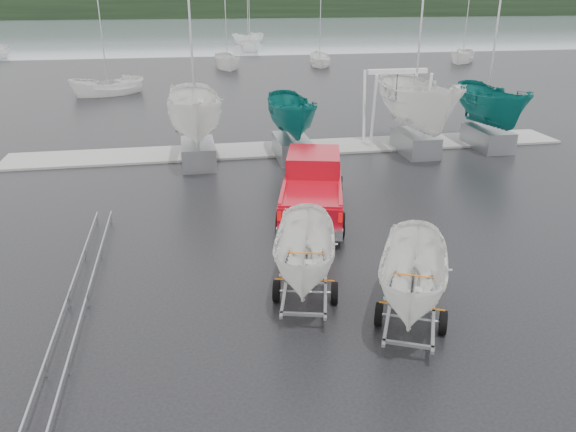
{
  "coord_description": "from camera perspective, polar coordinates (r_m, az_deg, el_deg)",
  "views": [
    {
      "loc": [
        -5.81,
        -16.1,
        8.02
      ],
      "look_at": [
        -2.72,
        0.53,
        1.2
      ],
      "focal_mm": 35.0,
      "sensor_mm": 36.0,
      "label": 1
    }
  ],
  "objects": [
    {
      "name": "moored_boat_6",
      "position": [
        83.06,
        -3.87,
        16.37
      ],
      "size": [
        2.63,
        2.68,
        11.1
      ],
      "rotation": [
        0.0,
        0.0,
        0.13
      ],
      "color": "silver",
      "rests_on": "ground"
    },
    {
      "name": "keelboat_1",
      "position": [
        28.19,
        0.43,
        12.42
      ],
      "size": [
        2.14,
        3.2,
        6.78
      ],
      "color": "gray",
      "rests_on": "ground"
    },
    {
      "name": "moored_boat_1",
      "position": [
        64.43,
        -6.16,
        14.69
      ],
      "size": [
        2.68,
        2.75,
        11.39
      ],
      "rotation": [
        0.0,
        0.0,
        0.05
      ],
      "color": "silver",
      "rests_on": "ground"
    },
    {
      "name": "lake",
      "position": [
        116.52,
        -8.02,
        17.8
      ],
      "size": [
        300.0,
        300.0,
        0.0
      ],
      "primitive_type": "plane",
      "color": "gray",
      "rests_on": "ground"
    },
    {
      "name": "moored_boat_0",
      "position": [
        49.48,
        -17.74,
        11.62
      ],
      "size": [
        3.17,
        3.14,
        11.12
      ],
      "rotation": [
        0.0,
        0.0,
        5.14
      ],
      "color": "silver",
      "rests_on": "ground"
    },
    {
      "name": "keelboat_0",
      "position": [
        27.37,
        -9.57,
        13.6
      ],
      "size": [
        2.62,
        3.2,
        10.8
      ],
      "color": "gray",
      "rests_on": "ground"
    },
    {
      "name": "far_hill",
      "position": [
        194.21,
        -9.42,
        20.79
      ],
      "size": [
        300.0,
        6.0,
        10.0
      ],
      "primitive_type": "cube",
      "color": "#4C5651",
      "rests_on": "ground"
    },
    {
      "name": "mast_rack_0",
      "position": [
        19.01,
        -19.25,
        -3.15
      ],
      "size": [
        0.56,
        6.5,
        0.06
      ],
      "rotation": [
        0.0,
        0.0,
        1.57
      ],
      "color": "gray",
      "rests_on": "ground"
    },
    {
      "name": "moored_boat_5",
      "position": [
        95.45,
        -4.05,
        17.08
      ],
      "size": [
        3.84,
        3.84,
        11.56
      ],
      "rotation": [
        0.0,
        0.0,
        5.47
      ],
      "color": "silver",
      "rests_on": "ground"
    },
    {
      "name": "ground_plane",
      "position": [
        18.9,
        8.46,
        -3.41
      ],
      "size": [
        120.0,
        120.0,
        0.0
      ],
      "primitive_type": "plane",
      "color": "black",
      "rests_on": "ground"
    },
    {
      "name": "trailer_hitched",
      "position": [
        14.75,
        1.91,
        0.79
      ],
      "size": [
        2.06,
        3.78,
        4.97
      ],
      "rotation": [
        0.0,
        0.0,
        -0.25
      ],
      "color": "gray",
      "rests_on": "ground"
    },
    {
      "name": "dock",
      "position": [
        30.72,
        0.76,
        6.92
      ],
      "size": [
        30.0,
        3.0,
        0.12
      ],
      "primitive_type": "cube",
      "color": "#969691",
      "rests_on": "ground"
    },
    {
      "name": "keelboat_2",
      "position": [
        29.76,
        13.45,
        14.92
      ],
      "size": [
        2.94,
        3.2,
        11.12
      ],
      "color": "gray",
      "rests_on": "ground"
    },
    {
      "name": "pickup_truck",
      "position": [
        21.63,
        2.52,
        3.34
      ],
      "size": [
        3.72,
        6.79,
        2.14
      ],
      "rotation": [
        0.0,
        0.0,
        -0.25
      ],
      "color": "#9E0815",
      "rests_on": "ground"
    },
    {
      "name": "trailer_parked",
      "position": [
        13.85,
        13.18,
        -1.12
      ],
      "size": [
        2.58,
        3.76,
        5.02
      ],
      "rotation": [
        0.0,
        0.0,
        -0.43
      ],
      "color": "gray",
      "rests_on": "ground"
    },
    {
      "name": "keelboat_3",
      "position": [
        32.08,
        20.3,
        12.92
      ],
      "size": [
        2.34,
        3.2,
        10.51
      ],
      "color": "gray",
      "rests_on": "ground"
    },
    {
      "name": "treeline",
      "position": [
        186.26,
        -9.29,
        20.14
      ],
      "size": [
        300.0,
        8.0,
        6.0
      ],
      "primitive_type": "cube",
      "color": "black",
      "rests_on": "ground"
    },
    {
      "name": "mast_rack_1",
      "position": [
        13.86,
        -22.52,
        -13.56
      ],
      "size": [
        0.56,
        6.5,
        0.06
      ],
      "rotation": [
        0.0,
        0.0,
        1.57
      ],
      "color": "gray",
      "rests_on": "ground"
    },
    {
      "name": "moored_boat_2",
      "position": [
        66.15,
        3.21,
        14.96
      ],
      "size": [
        2.5,
        2.55,
        10.93
      ],
      "rotation": [
        0.0,
        0.0,
        3.0
      ],
      "color": "silver",
      "rests_on": "ground"
    },
    {
      "name": "boat_hoist",
      "position": [
        31.69,
        10.91,
        11.85
      ],
      "size": [
        3.3,
        2.18,
        4.12
      ],
      "color": "silver",
      "rests_on": "ground"
    },
    {
      "name": "moored_boat_3",
      "position": [
        72.54,
        17.27,
        14.67
      ],
      "size": [
        3.38,
        3.39,
        11.17
      ],
      "rotation": [
        0.0,
        0.0,
        5.63
      ],
      "color": "silver",
      "rests_on": "ground"
    }
  ]
}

